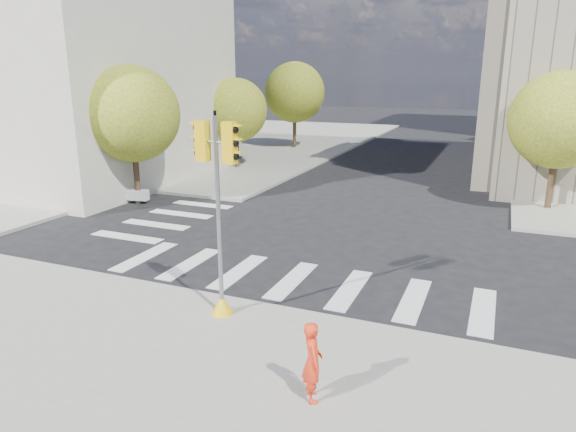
# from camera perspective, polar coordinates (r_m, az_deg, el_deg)

# --- Properties ---
(ground) EXTENTS (160.00, 160.00, 0.00)m
(ground) POSITION_cam_1_polar(r_m,az_deg,el_deg) (17.24, 3.27, -4.84)
(ground) COLOR black
(ground) RESTS_ON ground
(sidewalk_far_left) EXTENTS (28.00, 40.00, 0.15)m
(sidewalk_far_left) POSITION_cam_1_polar(r_m,az_deg,el_deg) (48.77, -8.89, 8.38)
(sidewalk_far_left) COLOR gray
(sidewalk_far_left) RESTS_ON ground
(classical_building) EXTENTS (19.00, 15.00, 12.70)m
(classical_building) POSITION_cam_1_polar(r_m,az_deg,el_deg) (34.39, -25.65, 14.82)
(classical_building) COLOR beige
(classical_building) RESTS_ON ground
(tree_lw_near) EXTENTS (4.40, 4.40, 6.41)m
(tree_lw_near) POSITION_cam_1_polar(r_m,az_deg,el_deg) (24.99, -16.97, 10.77)
(tree_lw_near) COLOR #382616
(tree_lw_near) RESTS_ON ground
(tree_lw_mid) EXTENTS (4.00, 4.00, 5.77)m
(tree_lw_mid) POSITION_cam_1_polar(r_m,az_deg,el_deg) (33.34, -5.82, 11.62)
(tree_lw_mid) COLOR #382616
(tree_lw_mid) RESTS_ON ground
(tree_lw_far) EXTENTS (4.80, 4.80, 6.95)m
(tree_lw_far) POSITION_cam_1_polar(r_m,az_deg,el_deg) (42.36, 0.75, 13.56)
(tree_lw_far) COLOR #382616
(tree_lw_far) RESTS_ON ground
(tree_re_near) EXTENTS (4.20, 4.20, 6.16)m
(tree_re_near) POSITION_cam_1_polar(r_m,az_deg,el_deg) (25.44, 27.93, 9.39)
(tree_re_near) COLOR #382616
(tree_re_near) RESTS_ON ground
(tree_re_mid) EXTENTS (4.60, 4.60, 6.66)m
(tree_re_mid) POSITION_cam_1_polar(r_m,az_deg,el_deg) (37.37, 26.56, 11.43)
(tree_re_mid) COLOR #382616
(tree_re_mid) RESTS_ON ground
(tree_re_far) EXTENTS (4.00, 4.00, 5.88)m
(tree_re_far) POSITION_cam_1_polar(r_m,az_deg,el_deg) (49.36, 25.74, 11.57)
(tree_re_far) COLOR #382616
(tree_re_far) RESTS_ON ground
(lamp_near) EXTENTS (0.35, 0.18, 8.11)m
(lamp_near) POSITION_cam_1_polar(r_m,az_deg,el_deg) (29.43, 28.44, 10.96)
(lamp_near) COLOR black
(lamp_near) RESTS_ON sidewalk_far_right
(lamp_far) EXTENTS (0.35, 0.18, 8.11)m
(lamp_far) POSITION_cam_1_polar(r_m,az_deg,el_deg) (43.37, 26.84, 12.05)
(lamp_far) COLOR black
(lamp_far) RESTS_ON sidewalk_far_right
(traffic_signal) EXTENTS (1.08, 0.56, 5.04)m
(traffic_signal) POSITION_cam_1_polar(r_m,az_deg,el_deg) (12.50, -7.65, -1.76)
(traffic_signal) COLOR yellow
(traffic_signal) RESTS_ON sidewalk_near
(photographer) EXTENTS (0.61, 0.68, 1.56)m
(photographer) POSITION_cam_1_polar(r_m,az_deg,el_deg) (9.74, 2.73, -15.83)
(photographer) COLOR red
(photographer) RESTS_ON sidewalk_near
(planter_wall) EXTENTS (5.99, 1.30, 0.50)m
(planter_wall) POSITION_cam_1_polar(r_m,az_deg,el_deg) (26.91, -20.95, 2.50)
(planter_wall) COLOR silver
(planter_wall) RESTS_ON sidewalk_left_near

